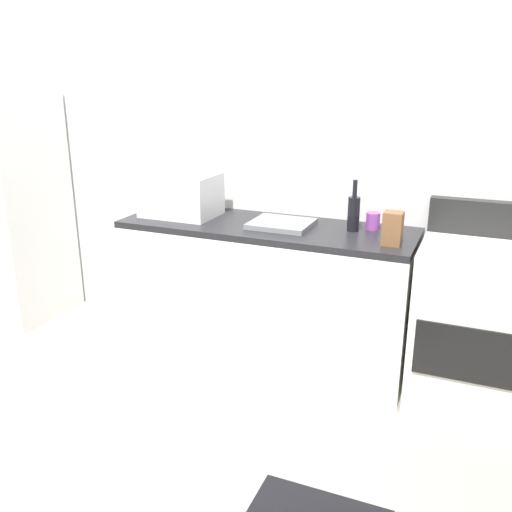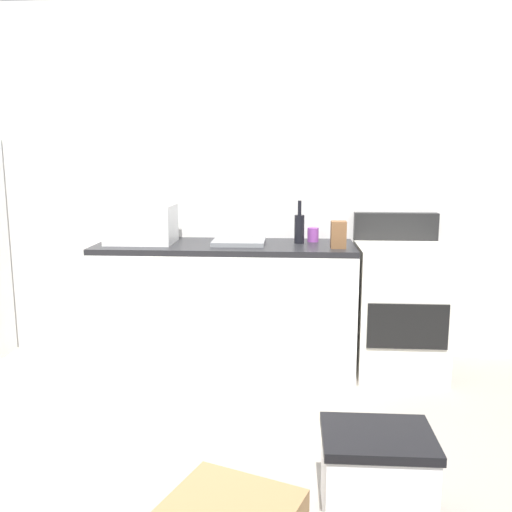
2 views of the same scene
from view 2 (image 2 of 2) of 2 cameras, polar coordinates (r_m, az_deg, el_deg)
name	(u,v)px [view 2 (image 2 of 2)]	position (r m, az deg, el deg)	size (l,w,h in m)	color
ground_plane	(141,451)	(3.08, -11.77, -19.11)	(6.00, 6.00, 0.00)	gray
wall_back	(191,184)	(4.21, -6.78, 7.43)	(5.00, 0.10, 2.60)	silver
kitchen_counter	(226,306)	(3.95, -3.15, -5.19)	(1.80, 0.60, 0.90)	white
stove_oven	(399,307)	(4.00, 14.55, -5.11)	(0.60, 0.61, 1.10)	silver
microwave	(141,224)	(3.96, -11.79, 3.27)	(0.46, 0.34, 0.27)	white
sink_basin	(239,242)	(3.85, -1.77, 1.47)	(0.36, 0.32, 0.03)	slate
wine_bottle	(299,228)	(3.88, 4.50, 2.94)	(0.07, 0.07, 0.30)	black
coffee_mug	(313,235)	(3.97, 5.91, 2.20)	(0.08, 0.08, 0.10)	purple
knife_block	(338,235)	(3.71, 8.51, 2.20)	(0.10, 0.10, 0.18)	brown
storage_bin	(376,475)	(2.53, 12.34, -21.21)	(0.46, 0.36, 0.38)	silver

